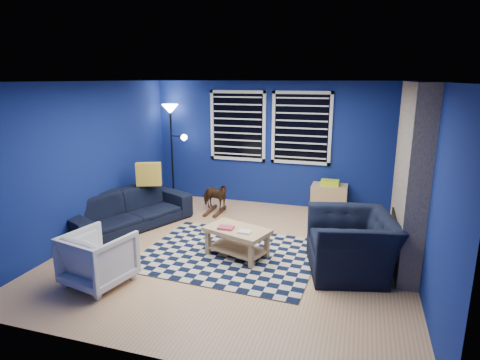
% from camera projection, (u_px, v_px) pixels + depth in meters
% --- Properties ---
extents(floor, '(5.00, 5.00, 0.00)m').
position_uv_depth(floor, '(236.00, 251.00, 6.07)').
color(floor, tan).
rests_on(floor, ground).
extents(ceiling, '(5.00, 5.00, 0.00)m').
position_uv_depth(ceiling, '(236.00, 81.00, 5.45)').
color(ceiling, white).
rests_on(ceiling, wall_back).
extents(wall_back, '(5.00, 0.00, 5.00)m').
position_uv_depth(wall_back, '(274.00, 144.00, 8.07)').
color(wall_back, navy).
rests_on(wall_back, floor).
extents(wall_left, '(0.00, 5.00, 5.00)m').
position_uv_depth(wall_left, '(89.00, 161.00, 6.47)').
color(wall_left, navy).
rests_on(wall_left, floor).
extents(wall_right, '(0.00, 5.00, 5.00)m').
position_uv_depth(wall_right, '(425.00, 184.00, 5.05)').
color(wall_right, navy).
rests_on(wall_right, floor).
extents(fireplace, '(0.65, 2.00, 2.50)m').
position_uv_depth(fireplace, '(409.00, 178.00, 5.56)').
color(fireplace, gray).
rests_on(fireplace, floor).
extents(window_left, '(1.17, 0.06, 1.42)m').
position_uv_depth(window_left, '(238.00, 126.00, 8.17)').
color(window_left, black).
rests_on(window_left, wall_back).
extents(window_right, '(1.17, 0.06, 1.42)m').
position_uv_depth(window_right, '(301.00, 128.00, 7.80)').
color(window_right, black).
rests_on(window_right, wall_back).
extents(tv, '(0.07, 1.00, 0.58)m').
position_uv_depth(tv, '(407.00, 147.00, 6.88)').
color(tv, black).
rests_on(tv, wall_right).
extents(rug, '(2.60, 2.13, 0.02)m').
position_uv_depth(rug, '(230.00, 254.00, 5.94)').
color(rug, black).
rests_on(rug, floor).
extents(sofa, '(2.38, 1.71, 0.65)m').
position_uv_depth(sofa, '(128.00, 210.00, 6.96)').
color(sofa, black).
rests_on(sofa, floor).
extents(armchair_big, '(1.42, 1.31, 0.79)m').
position_uv_depth(armchair_big, '(351.00, 244.00, 5.36)').
color(armchair_big, black).
rests_on(armchair_big, floor).
extents(armchair_bent, '(0.88, 0.89, 0.69)m').
position_uv_depth(armchair_bent, '(99.00, 258.00, 5.05)').
color(armchair_bent, gray).
rests_on(armchair_bent, floor).
extents(rocking_horse, '(0.45, 0.69, 0.53)m').
position_uv_depth(rocking_horse, '(215.00, 196.00, 7.72)').
color(rocking_horse, '#4A2D18').
rests_on(rocking_horse, floor).
extents(coffee_table, '(1.03, 0.79, 0.46)m').
position_uv_depth(coffee_table, '(237.00, 236.00, 5.81)').
color(coffee_table, tan).
rests_on(coffee_table, rug).
extents(cabinet, '(0.67, 0.45, 0.65)m').
position_uv_depth(cabinet, '(329.00, 198.00, 7.75)').
color(cabinet, tan).
rests_on(cabinet, floor).
extents(floor_lamp, '(0.55, 0.34, 2.02)m').
position_uv_depth(floor_lamp, '(172.00, 122.00, 8.35)').
color(floor_lamp, black).
rests_on(floor_lamp, floor).
extents(throw_pillow, '(0.46, 0.28, 0.42)m').
position_uv_depth(throw_pillow, '(149.00, 174.00, 7.25)').
color(throw_pillow, gold).
rests_on(throw_pillow, sofa).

